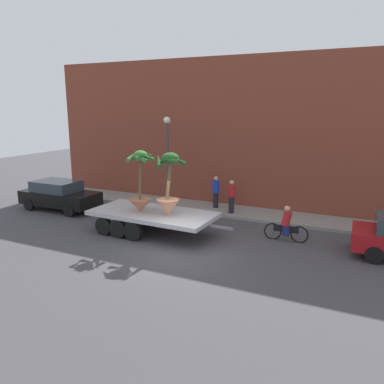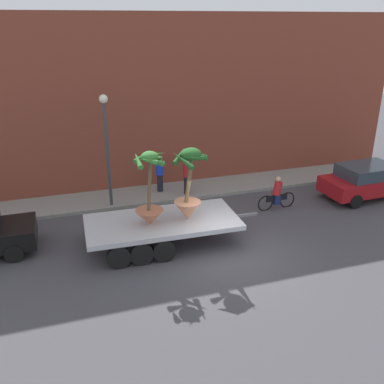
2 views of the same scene
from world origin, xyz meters
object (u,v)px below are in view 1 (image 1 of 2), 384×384
object	(u,v)px
flatbed_trailer	(149,216)
cyclist	(286,225)
potted_palm_rear	(140,188)
pedestrian_near_gate	(231,196)
street_lamp	(167,150)
potted_palm_middle	(169,189)
trailing_car	(59,195)
pedestrian_far_left	(216,191)

from	to	relation	value
flatbed_trailer	cyclist	bearing A→B (deg)	14.67
potted_palm_rear	pedestrian_near_gate	distance (m)	5.14
street_lamp	potted_palm_middle	bearing A→B (deg)	-60.46
pedestrian_near_gate	potted_palm_rear	bearing A→B (deg)	-122.03
trailing_car	street_lamp	xyz separation A→B (m)	(5.28, 2.64, 2.40)
pedestrian_near_gate	pedestrian_far_left	bearing A→B (deg)	149.32
pedestrian_near_gate	street_lamp	size ratio (longest dim) A/B	0.35
cyclist	street_lamp	size ratio (longest dim) A/B	0.38
potted_palm_rear	potted_palm_middle	xyz separation A→B (m)	(1.42, -0.03, 0.08)
potted_palm_rear	potted_palm_middle	bearing A→B (deg)	-1.17
cyclist	street_lamp	bearing A→B (deg)	161.46
potted_palm_rear	trailing_car	size ratio (longest dim) A/B	0.62
potted_palm_rear	cyclist	distance (m)	6.40
cyclist	pedestrian_far_left	world-z (taller)	pedestrian_far_left
potted_palm_middle	street_lamp	xyz separation A→B (m)	(-2.31, 4.07, 1.10)
cyclist	pedestrian_near_gate	size ratio (longest dim) A/B	1.08
street_lamp	flatbed_trailer	bearing A→B (deg)	-73.50
flatbed_trailer	pedestrian_near_gate	bearing A→B (deg)	59.01
cyclist	pedestrian_near_gate	world-z (taller)	pedestrian_near_gate
flatbed_trailer	pedestrian_near_gate	xyz separation A→B (m)	(2.44, 4.06, 0.27)
potted_palm_rear	cyclist	bearing A→B (deg)	16.07
potted_palm_rear	cyclist	world-z (taller)	potted_palm_rear
potted_palm_middle	pedestrian_far_left	bearing A→B (deg)	88.47
potted_palm_middle	trailing_car	size ratio (longest dim) A/B	0.62
cyclist	street_lamp	distance (m)	7.71
pedestrian_near_gate	trailing_car	bearing A→B (deg)	-162.01
potted_palm_rear	pedestrian_far_left	size ratio (longest dim) A/B	1.58
potted_palm_rear	street_lamp	bearing A→B (deg)	102.45
trailing_car	pedestrian_near_gate	world-z (taller)	pedestrian_near_gate
trailing_car	street_lamp	world-z (taller)	street_lamp
potted_palm_middle	cyclist	xyz separation A→B (m)	(4.59, 1.76, -1.46)
flatbed_trailer	street_lamp	size ratio (longest dim) A/B	1.36
flatbed_trailer	pedestrian_near_gate	size ratio (longest dim) A/B	3.85
potted_palm_rear	potted_palm_middle	size ratio (longest dim) A/B	1.00
potted_palm_rear	cyclist	size ratio (longest dim) A/B	1.47
flatbed_trailer	trailing_car	xyz separation A→B (m)	(-6.41, 1.18, 0.06)
potted_palm_middle	cyclist	bearing A→B (deg)	20.96
flatbed_trailer	street_lamp	bearing A→B (deg)	106.50
flatbed_trailer	potted_palm_middle	size ratio (longest dim) A/B	2.44
potted_palm_middle	pedestrian_far_left	distance (m)	5.09
pedestrian_near_gate	cyclist	bearing A→B (deg)	-37.41
potted_palm_rear	flatbed_trailer	bearing A→B (deg)	42.60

